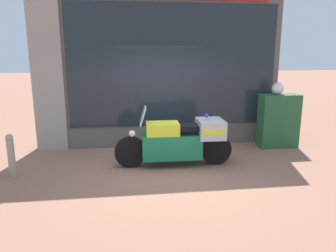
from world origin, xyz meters
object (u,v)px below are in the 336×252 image
utility_cabinet (278,121)px  street_bollard (11,155)px  white_helmet (278,88)px  paramedic_motorcycle (180,140)px

utility_cabinet → street_bollard: (-5.98, -1.23, -0.22)m
white_helmet → street_bollard: (-5.93, -1.28, -1.03)m
utility_cabinet → street_bollard: bearing=-168.4°
paramedic_motorcycle → white_helmet: (2.61, 1.07, 0.91)m
white_helmet → street_bollard: bearing=-167.8°
utility_cabinet → street_bollard: utility_cabinet is taller
white_helmet → street_bollard: size_ratio=0.34×
street_bollard → utility_cabinet: bearing=11.6°
utility_cabinet → paramedic_motorcycle: bearing=-159.0°
paramedic_motorcycle → white_helmet: white_helmet is taller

